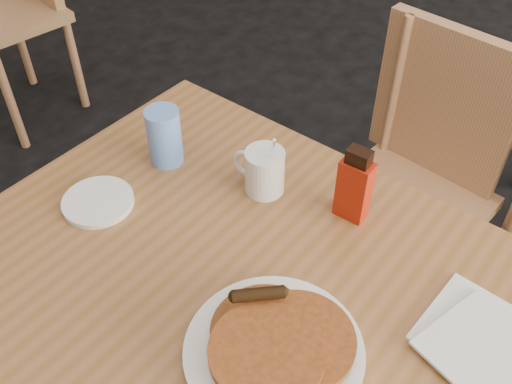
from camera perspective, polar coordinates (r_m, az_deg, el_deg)
main_table at (r=0.99m, az=1.87°, el=-11.75°), size 1.26×0.92×0.75m
chair_main_far at (r=1.62m, az=16.24°, el=2.91°), size 0.46×0.46×0.86m
pancake_plate at (r=0.88m, az=1.91°, el=-15.17°), size 0.27×0.27×0.08m
coffee_mug at (r=1.10m, az=0.75°, el=2.20°), size 0.11×0.08×0.15m
syrup_bottle at (r=1.05m, az=9.82°, el=0.58°), size 0.06×0.04×0.15m
napkin_stack at (r=0.97m, az=21.78°, el=-13.82°), size 0.22×0.23×0.01m
blue_tumbler at (r=1.17m, az=-9.14°, el=5.50°), size 0.08×0.08×0.12m
side_saucer at (r=1.14m, az=-15.51°, el=-0.94°), size 0.17×0.17×0.01m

